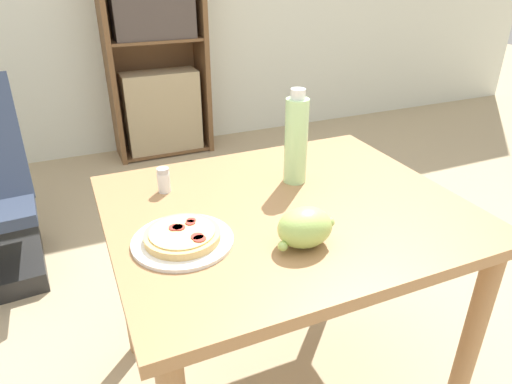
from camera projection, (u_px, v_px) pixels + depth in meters
name	position (u px, v px, depth m)	size (l,w,h in m)	color
dining_table	(285.00, 237.00, 1.38)	(1.01, 0.85, 0.74)	#A37549
pizza_on_plate	(183.00, 238.00, 1.14)	(0.26, 0.26, 0.04)	white
grape_bunch	(305.00, 227.00, 1.12)	(0.15, 0.11, 0.10)	#A8CC66
drink_bottle	(296.00, 140.00, 1.40)	(0.07, 0.07, 0.30)	#B7EAA3
salt_shaker	(164.00, 180.00, 1.38)	(0.04, 0.04, 0.08)	white
bookshelf	(156.00, 50.00, 3.28)	(0.71, 0.32, 1.71)	brown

